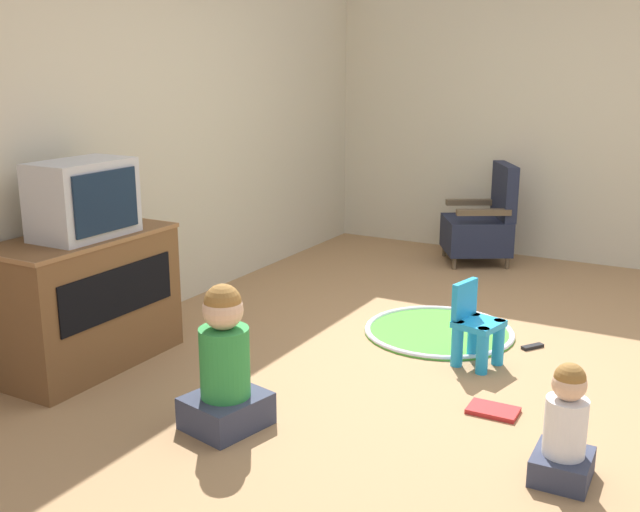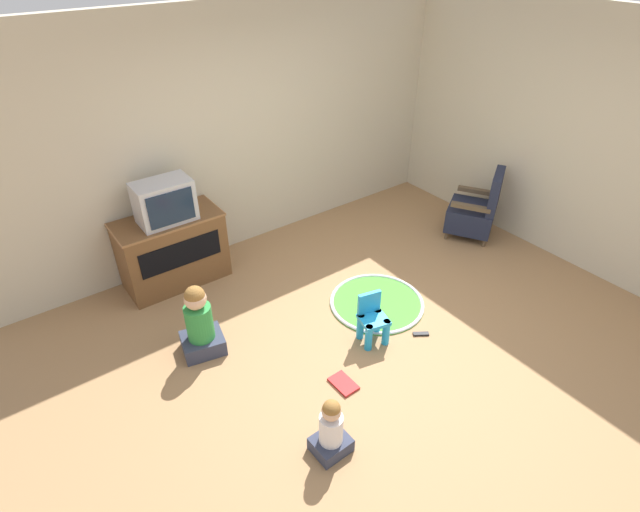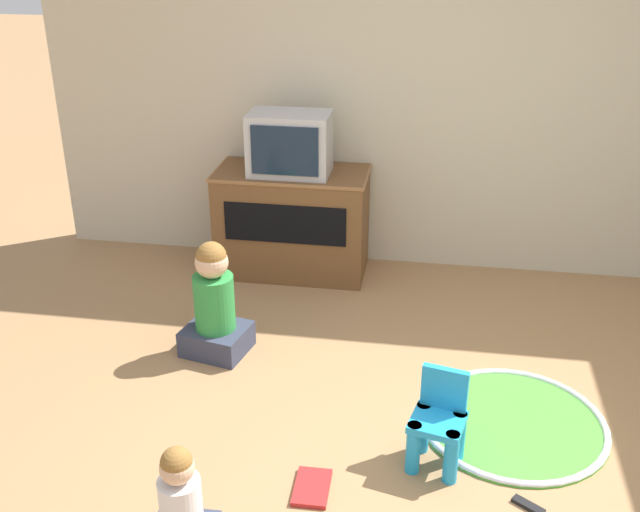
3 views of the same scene
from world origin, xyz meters
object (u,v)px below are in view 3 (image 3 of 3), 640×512
at_px(child_watching_center, 181,508).
at_px(book, 312,487).
at_px(yellow_kid_chair, 438,427).
at_px(remote_control, 528,506).
at_px(tv_cabinet, 292,221).
at_px(television, 290,144).
at_px(child_watching_left, 215,306).

xyz_separation_m(child_watching_center, book, (0.47, 0.43, -0.22)).
height_order(yellow_kid_chair, book, yellow_kid_chair).
height_order(book, remote_control, book).
height_order(tv_cabinet, television, television).
distance_m(tv_cabinet, child_watching_left, 1.19).
bearing_deg(remote_control, child_watching_left, 3.03).
distance_m(television, child_watching_left, 1.32).
bearing_deg(television, yellow_kid_chair, -60.40).
height_order(child_watching_left, book, child_watching_left).
bearing_deg(television, tv_cabinet, 90.00).
height_order(television, remote_control, television).
distance_m(child_watching_center, book, 0.67).
relative_size(book, remote_control, 1.68).
bearing_deg(child_watching_left, remote_control, -18.58).
xyz_separation_m(tv_cabinet, yellow_kid_chair, (1.09, -1.96, -0.19)).
bearing_deg(yellow_kid_chair, book, -140.18).
xyz_separation_m(television, yellow_kid_chair, (1.09, -1.91, -0.77)).
bearing_deg(remote_control, television, -21.17).
relative_size(television, child_watching_left, 0.77).
bearing_deg(tv_cabinet, book, -76.75).
height_order(television, child_watching_left, television).
relative_size(television, remote_control, 3.71).
distance_m(child_watching_center, remote_control, 1.54).
relative_size(yellow_kid_chair, child_watching_left, 0.68).
relative_size(child_watching_center, book, 2.10).
bearing_deg(book, yellow_kid_chair, -64.43).
xyz_separation_m(tv_cabinet, child_watching_center, (0.06, -2.68, -0.17)).
distance_m(yellow_kid_chair, remote_control, 0.52).
distance_m(yellow_kid_chair, child_watching_left, 1.56).
relative_size(yellow_kid_chair, child_watching_center, 0.93).
xyz_separation_m(yellow_kid_chair, book, (-0.56, -0.28, -0.20)).
relative_size(tv_cabinet, child_watching_center, 2.05).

